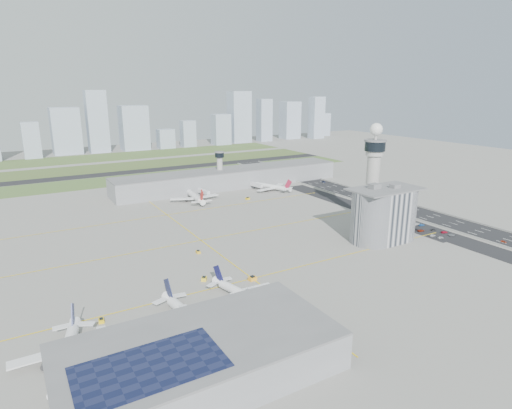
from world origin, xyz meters
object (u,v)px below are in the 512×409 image
admin_building (384,214)px  tug_1 (204,278)px  car_lot_0 (440,237)px  car_lot_11 (406,219)px  airplane_near_b (190,311)px  jet_bridge_far_1 (251,185)px  car_lot_5 (396,223)px  car_hw_4 (275,173)px  secondary_tower (220,166)px  airplane_far_a (194,193)px  car_lot_7 (444,232)px  airplane_near_a (65,348)px  tug_2 (252,278)px  car_lot_3 (415,229)px  tug_5 (248,198)px  car_lot_4 (406,225)px  airplane_near_c (244,290)px  jet_bridge_far_0 (199,192)px  car_hw_2 (324,182)px  car_lot_10 (417,224)px  jet_bridge_near_1 (190,330)px  tug_3 (198,252)px  car_lot_1 (433,236)px  car_hw_1 (381,201)px  car_lot_8 (433,230)px  car_hw_0 (504,242)px  car_lot_2 (421,230)px  jet_bridge_near_0 (102,356)px  control_tower (373,169)px  tug_4 (248,198)px  jet_bridge_near_2 (263,309)px  airplane_far_b (271,184)px  car_lot_9 (422,225)px  tug_0 (101,320)px

admin_building → tug_1: size_ratio=12.49×
car_lot_0 → car_lot_11: 36.93m
airplane_near_b → jet_bridge_far_1: 227.60m
car_lot_5 → car_hw_4: (25.21, 184.46, 0.01)m
secondary_tower → airplane_far_a: secondary_tower is taller
jet_bridge_far_1 → car_lot_7: size_ratio=3.12×
airplane_near_a → tug_2: (82.39, 23.95, -4.76)m
car_lot_3 → car_hw_4: 201.52m
tug_5 → car_lot_4: 123.56m
admin_building → airplane_near_c: bearing=-166.6°
secondary_tower → car_lot_7: (63.77, -182.96, -18.15)m
airplane_near_c → car_lot_4: airplane_near_c is taller
jet_bridge_far_0 → car_hw_2: (120.68, -13.21, -2.30)m
airplane_near_b → car_hw_2: 265.98m
tug_2 → car_lot_10: 134.38m
jet_bridge_near_1 → tug_3: jet_bridge_near_1 is taller
airplane_near_b → car_lot_1: 163.39m
tug_1 → car_lot_5: 143.76m
jet_bridge_far_0 → car_lot_10: (90.43, -145.37, -2.20)m
admin_building → car_hw_1: bearing=44.0°
car_lot_8 → car_lot_10: car_lot_10 is taller
jet_bridge_far_1 → car_hw_0: 201.07m
car_lot_4 → car_lot_8: car_lot_4 is taller
jet_bridge_far_1 → car_lot_2: 158.93m
jet_bridge_near_0 → car_hw_0: (221.71, 0.10, -2.31)m
car_lot_1 → car_lot_3: 13.58m
control_tower → car_lot_5: (10.85, -12.57, -34.45)m
tug_2 → tug_5: size_ratio=1.12×
car_lot_10 → car_hw_0: (16.28, -47.52, -0.11)m
tug_4 → car_hw_1: (84.74, -60.13, -0.28)m
control_tower → jet_bridge_near_2: bearing=-151.1°
airplane_far_b → car_lot_8: bearing=168.9°
car_lot_0 → car_hw_0: 34.15m
jet_bridge_near_0 → car_lot_9: (206.40, 44.49, -2.19)m
control_tower → airplane_far_a: bearing=126.3°
jet_bridge_near_0 → car_hw_4: size_ratio=3.98×
airplane_near_a → airplane_near_c: airplane_near_a is taller
car_lot_7 → tug_0: bearing=98.6°
car_lot_11 → car_hw_0: (14.57, -57.91, -0.05)m
airplane_far_b → car_lot_4: (20.95, -129.12, -5.16)m
secondary_tower → car_lot_4: (53.60, -161.99, -18.19)m
car_lot_7 → car_lot_5: bearing=29.2°
control_tower → tug_0: bearing=-166.8°
car_lot_10 → car_hw_0: 50.23m
car_lot_0 → car_hw_4: (24.91, 218.13, -0.05)m
tug_1 → car_lot_11: (154.18, 17.30, -0.39)m
tug_0 → car_hw_4: (216.42, 214.24, -0.24)m
secondary_tower → jet_bridge_far_1: 32.60m
airplane_far_b → jet_bridge_near_1: airplane_far_b is taller
airplane_far_b → car_lot_9: 137.22m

